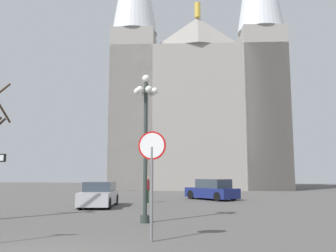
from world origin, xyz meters
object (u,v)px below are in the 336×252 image
cathedral (197,90)px  parked_car_far_silver (99,195)px  parked_car_near_navy (212,190)px  pedestrian_walking (147,187)px  stop_sign (152,162)px  street_lamp (146,127)px

cathedral → parked_car_far_silver: cathedral is taller
cathedral → parked_car_near_navy: (1.96, -17.00, -11.58)m
parked_car_far_silver → pedestrian_walking: size_ratio=2.53×
parked_car_far_silver → pedestrian_walking: 3.76m
parked_car_near_navy → parked_car_far_silver: bearing=-135.5°
stop_sign → street_lamp: bearing=104.5°
parked_car_near_navy → pedestrian_walking: bearing=-141.8°
parked_car_near_navy → pedestrian_walking: (-4.18, -3.29, 0.34)m
parked_car_far_silver → pedestrian_walking: (2.23, 3.02, 0.35)m
stop_sign → street_lamp: 4.16m
parked_car_far_silver → parked_car_near_navy: bearing=44.5°
street_lamp → cathedral: bearing=89.1°
parked_car_near_navy → parked_car_far_silver: (-6.40, -6.30, -0.02)m
cathedral → stop_sign: cathedral is taller
cathedral → street_lamp: size_ratio=6.34×
parked_car_far_silver → street_lamp: bearing=-57.1°
cathedral → parked_car_near_navy: 20.66m
street_lamp → parked_car_far_silver: street_lamp is taller
street_lamp → parked_car_near_navy: size_ratio=1.46×
street_lamp → pedestrian_walking: 9.73m
cathedral → pedestrian_walking: 23.30m
stop_sign → parked_car_far_silver: (-4.95, 9.87, -1.58)m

